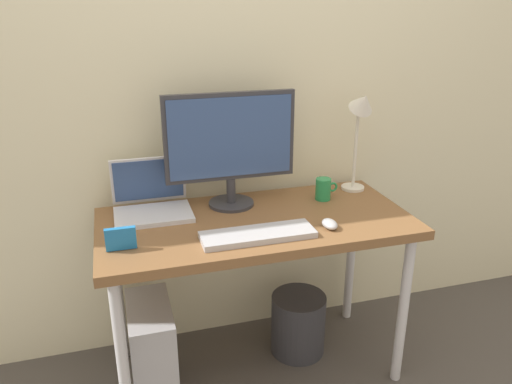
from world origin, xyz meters
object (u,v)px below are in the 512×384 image
object	(u,v)px
coffee_mug	(324,189)
computer_tower	(152,349)
mouse	(330,224)
wastebasket	(298,324)
monitor	(230,143)
desk_lamp	(361,118)
laptop	(151,200)
desk	(256,235)
keyboard	(258,235)
photo_frame	(121,239)

from	to	relation	value
coffee_mug	computer_tower	bearing A→B (deg)	-170.63
mouse	computer_tower	bearing A→B (deg)	167.78
computer_tower	wastebasket	size ratio (longest dim) A/B	1.40
monitor	wastebasket	world-z (taller)	monitor
monitor	desk_lamp	bearing A→B (deg)	0.10
monitor	mouse	bearing A→B (deg)	-47.18
laptop	desk_lamp	size ratio (longest dim) A/B	0.65
desk_lamp	coffee_mug	world-z (taller)	desk_lamp
desk	monitor	bearing A→B (deg)	109.23
desk	computer_tower	bearing A→B (deg)	-178.77
monitor	laptop	distance (m)	0.41
laptop	keyboard	size ratio (longest dim) A/B	0.73
desk	mouse	distance (m)	0.32
laptop	desk	bearing A→B (deg)	-25.34
monitor	keyboard	world-z (taller)	monitor
computer_tower	coffee_mug	bearing A→B (deg)	9.37
coffee_mug	computer_tower	world-z (taller)	coffee_mug
laptop	wastebasket	xyz separation A→B (m)	(0.64, -0.13, -0.67)
desk_lamp	keyboard	world-z (taller)	desk_lamp
coffee_mug	laptop	bearing A→B (deg)	174.99
keyboard	mouse	world-z (taller)	mouse
monitor	computer_tower	xyz separation A→B (m)	(-0.41, -0.19, -0.83)
coffee_mug	wastebasket	xyz separation A→B (m)	(-0.13, -0.06, -0.66)
laptop	computer_tower	size ratio (longest dim) A/B	0.76
laptop	coffee_mug	xyz separation A→B (m)	(0.76, -0.07, -0.01)
coffee_mug	photo_frame	world-z (taller)	coffee_mug
desk	monitor	xyz separation A→B (m)	(-0.06, 0.18, 0.36)
desk	monitor	size ratio (longest dim) A/B	2.29
monitor	coffee_mug	distance (m)	0.48
monitor	computer_tower	distance (m)	0.95
keyboard	wastebasket	xyz separation A→B (m)	(0.27, 0.23, -0.62)
photo_frame	wastebasket	size ratio (longest dim) A/B	0.37
mouse	coffee_mug	distance (m)	0.31
laptop	desk_lamp	xyz separation A→B (m)	(0.96, -0.01, 0.29)
wastebasket	computer_tower	bearing A→B (deg)	-174.14
laptop	computer_tower	bearing A→B (deg)	-106.46
mouse	coffee_mug	bearing A→B (deg)	71.27
laptop	computer_tower	world-z (taller)	laptop
keyboard	photo_frame	distance (m)	0.51
desk	coffee_mug	distance (m)	0.40
desk_lamp	coffee_mug	distance (m)	0.36
photo_frame	wastebasket	distance (m)	1.04
desk	coffee_mug	size ratio (longest dim) A/B	12.33
desk	photo_frame	bearing A→B (deg)	-166.25
desk	wastebasket	world-z (taller)	desk
laptop	photo_frame	world-z (taller)	laptop
keyboard	wastebasket	size ratio (longest dim) A/B	1.47
monitor	desk_lamp	distance (m)	0.61
photo_frame	mouse	bearing A→B (deg)	-2.34
coffee_mug	photo_frame	distance (m)	0.94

